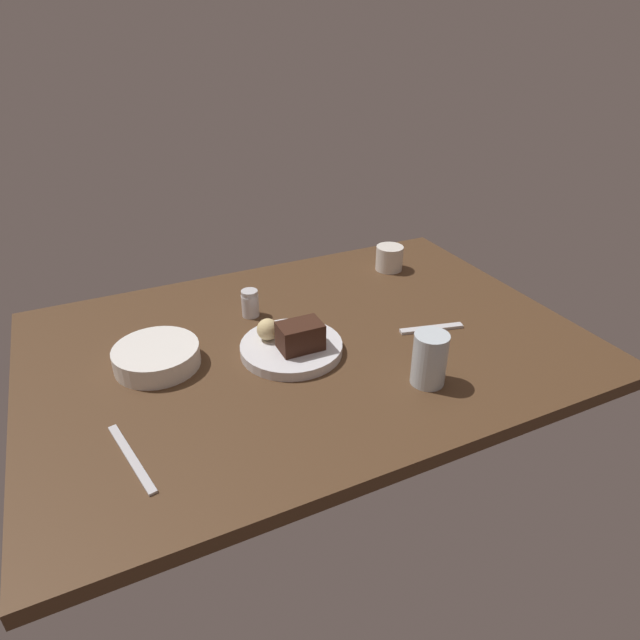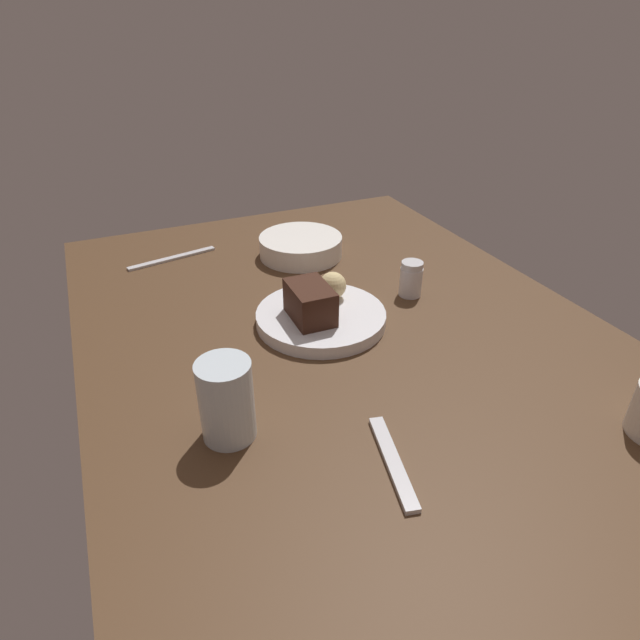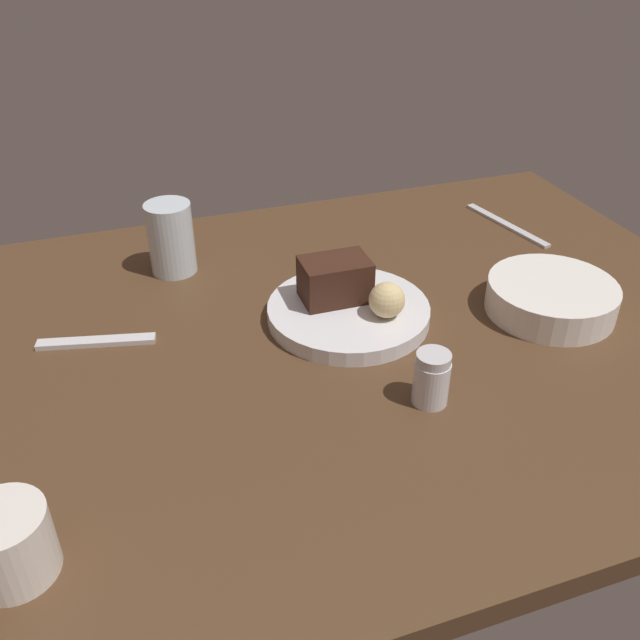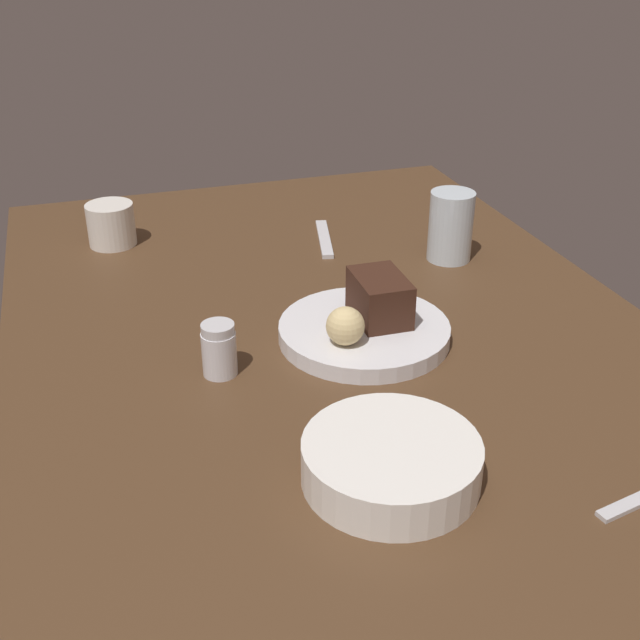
{
  "view_description": "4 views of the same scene",
  "coord_description": "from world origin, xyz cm",
  "px_view_note": "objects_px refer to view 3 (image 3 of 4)",
  "views": [
    {
      "loc": [
        -41.61,
        -93.99,
        66.84
      ],
      "look_at": [
        2.37,
        -1.39,
        8.37
      ],
      "focal_mm": 30.4,
      "sensor_mm": 36.0,
      "label": 1
    },
    {
      "loc": [
        65.95,
        -34.29,
        50.54
      ],
      "look_at": [
        1.45,
        -5.91,
        7.94
      ],
      "focal_mm": 30.03,
      "sensor_mm": 36.0,
      "label": 2
    },
    {
      "loc": [
        24.41,
        70.47,
        54.41
      ],
      "look_at": [
        0.52,
        1.69,
        6.85
      ],
      "focal_mm": 38.84,
      "sensor_mm": 36.0,
      "label": 3
    },
    {
      "loc": [
        -89.08,
        29.57,
        54.03
      ],
      "look_at": [
        -3.51,
        2.57,
        5.85
      ],
      "focal_mm": 45.07,
      "sensor_mm": 36.0,
      "label": 4
    }
  ],
  "objects_px": {
    "side_bowl": "(551,298)",
    "butter_knife": "(507,225)",
    "salt_shaker": "(431,378)",
    "bread_roll": "(387,300)",
    "coffee_cup": "(9,544)",
    "water_glass": "(171,238)",
    "dessert_plate": "(348,312)",
    "dessert_spoon": "(96,342)",
    "chocolate_cake_slice": "(335,280)"
  },
  "relations": [
    {
      "from": "water_glass",
      "to": "side_bowl",
      "type": "relative_size",
      "value": 0.62
    },
    {
      "from": "dessert_plate",
      "to": "dessert_spoon",
      "type": "height_order",
      "value": "dessert_plate"
    },
    {
      "from": "dessert_plate",
      "to": "bread_roll",
      "type": "relative_size",
      "value": 4.61
    },
    {
      "from": "bread_roll",
      "to": "dessert_spoon",
      "type": "distance_m",
      "value": 0.38
    },
    {
      "from": "dessert_plate",
      "to": "water_glass",
      "type": "relative_size",
      "value": 2.02
    },
    {
      "from": "chocolate_cake_slice",
      "to": "salt_shaker",
      "type": "height_order",
      "value": "chocolate_cake_slice"
    },
    {
      "from": "salt_shaker",
      "to": "side_bowl",
      "type": "xyz_separation_m",
      "value": [
        -0.24,
        -0.12,
        -0.01
      ]
    },
    {
      "from": "butter_knife",
      "to": "dessert_spoon",
      "type": "bearing_deg",
      "value": 89.44
    },
    {
      "from": "butter_knife",
      "to": "dessert_plate",
      "type": "bearing_deg",
      "value": 105.52
    },
    {
      "from": "coffee_cup",
      "to": "salt_shaker",
      "type": "bearing_deg",
      "value": -168.7
    },
    {
      "from": "water_glass",
      "to": "side_bowl",
      "type": "distance_m",
      "value": 0.55
    },
    {
      "from": "bread_roll",
      "to": "dessert_spoon",
      "type": "bearing_deg",
      "value": -13.93
    },
    {
      "from": "bread_roll",
      "to": "coffee_cup",
      "type": "height_order",
      "value": "same"
    },
    {
      "from": "side_bowl",
      "to": "butter_knife",
      "type": "relative_size",
      "value": 0.92
    },
    {
      "from": "bread_roll",
      "to": "salt_shaker",
      "type": "height_order",
      "value": "bread_roll"
    },
    {
      "from": "salt_shaker",
      "to": "water_glass",
      "type": "height_order",
      "value": "water_glass"
    },
    {
      "from": "dessert_plate",
      "to": "salt_shaker",
      "type": "distance_m",
      "value": 0.2
    },
    {
      "from": "salt_shaker",
      "to": "side_bowl",
      "type": "height_order",
      "value": "salt_shaker"
    },
    {
      "from": "water_glass",
      "to": "coffee_cup",
      "type": "bearing_deg",
      "value": 66.32
    },
    {
      "from": "chocolate_cake_slice",
      "to": "coffee_cup",
      "type": "bearing_deg",
      "value": 36.83
    },
    {
      "from": "side_bowl",
      "to": "dessert_spoon",
      "type": "distance_m",
      "value": 0.61
    },
    {
      "from": "dessert_spoon",
      "to": "side_bowl",
      "type": "bearing_deg",
      "value": -178.53
    },
    {
      "from": "water_glass",
      "to": "coffee_cup",
      "type": "relative_size",
      "value": 1.43
    },
    {
      "from": "side_bowl",
      "to": "dessert_plate",
      "type": "bearing_deg",
      "value": -14.97
    },
    {
      "from": "chocolate_cake_slice",
      "to": "salt_shaker",
      "type": "bearing_deg",
      "value": 99.63
    },
    {
      "from": "bread_roll",
      "to": "coffee_cup",
      "type": "xyz_separation_m",
      "value": [
        0.46,
        0.24,
        -0.01
      ]
    },
    {
      "from": "dessert_plate",
      "to": "chocolate_cake_slice",
      "type": "distance_m",
      "value": 0.05
    },
    {
      "from": "bread_roll",
      "to": "butter_knife",
      "type": "distance_m",
      "value": 0.4
    },
    {
      "from": "bread_roll",
      "to": "salt_shaker",
      "type": "distance_m",
      "value": 0.15
    },
    {
      "from": "dessert_spoon",
      "to": "salt_shaker",
      "type": "bearing_deg",
      "value": 158.61
    },
    {
      "from": "dessert_plate",
      "to": "bread_roll",
      "type": "height_order",
      "value": "bread_roll"
    },
    {
      "from": "coffee_cup",
      "to": "dessert_spoon",
      "type": "relative_size",
      "value": 0.51
    },
    {
      "from": "dessert_plate",
      "to": "bread_roll",
      "type": "distance_m",
      "value": 0.06
    },
    {
      "from": "dessert_spoon",
      "to": "butter_knife",
      "type": "xyz_separation_m",
      "value": [
        -0.69,
        -0.13,
        -0.0
      ]
    },
    {
      "from": "salt_shaker",
      "to": "coffee_cup",
      "type": "xyz_separation_m",
      "value": [
        0.44,
        0.09,
        0.0
      ]
    },
    {
      "from": "dessert_plate",
      "to": "salt_shaker",
      "type": "height_order",
      "value": "salt_shaker"
    },
    {
      "from": "coffee_cup",
      "to": "dessert_spoon",
      "type": "bearing_deg",
      "value": -105.14
    },
    {
      "from": "dessert_plate",
      "to": "butter_knife",
      "type": "xyz_separation_m",
      "value": [
        -0.36,
        -0.18,
        -0.01
      ]
    },
    {
      "from": "water_glass",
      "to": "dessert_plate",
      "type": "bearing_deg",
      "value": 133.06
    },
    {
      "from": "coffee_cup",
      "to": "butter_knife",
      "type": "relative_size",
      "value": 0.4
    },
    {
      "from": "water_glass",
      "to": "butter_knife",
      "type": "height_order",
      "value": "water_glass"
    },
    {
      "from": "water_glass",
      "to": "butter_knife",
      "type": "bearing_deg",
      "value": 176.83
    },
    {
      "from": "water_glass",
      "to": "salt_shaker",
      "type": "bearing_deg",
      "value": 119.1
    },
    {
      "from": "dessert_plate",
      "to": "bread_roll",
      "type": "bearing_deg",
      "value": 134.02
    },
    {
      "from": "water_glass",
      "to": "coffee_cup",
      "type": "distance_m",
      "value": 0.54
    },
    {
      "from": "salt_shaker",
      "to": "dessert_plate",
      "type": "bearing_deg",
      "value": -82.38
    },
    {
      "from": "water_glass",
      "to": "bread_roll",
      "type": "bearing_deg",
      "value": 133.21
    },
    {
      "from": "side_bowl",
      "to": "dessert_spoon",
      "type": "height_order",
      "value": "side_bowl"
    },
    {
      "from": "salt_shaker",
      "to": "side_bowl",
      "type": "bearing_deg",
      "value": -153.83
    },
    {
      "from": "bread_roll",
      "to": "butter_knife",
      "type": "xyz_separation_m",
      "value": [
        -0.32,
        -0.22,
        -0.04
      ]
    }
  ]
}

